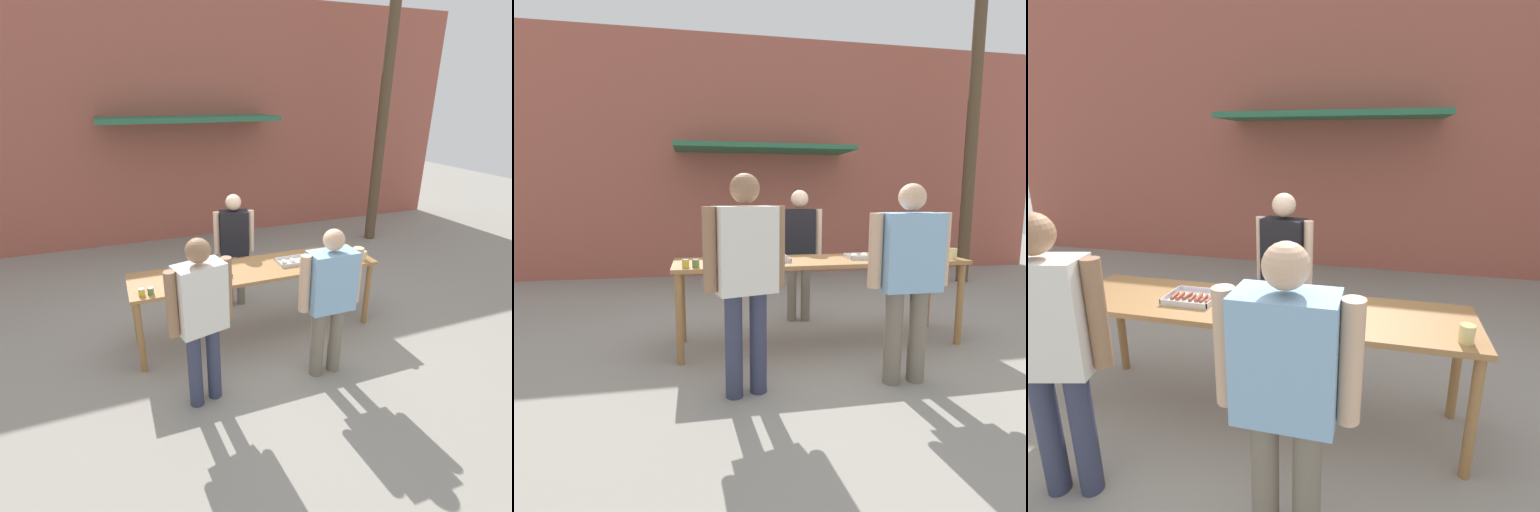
% 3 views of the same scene
% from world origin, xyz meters
% --- Properties ---
extents(ground_plane, '(24.00, 24.00, 0.00)m').
position_xyz_m(ground_plane, '(0.00, 0.00, 0.00)').
color(ground_plane, gray).
extents(building_facade_back, '(12.00, 1.11, 4.50)m').
position_xyz_m(building_facade_back, '(0.00, 3.98, 2.26)').
color(building_facade_back, '#A85647').
rests_on(building_facade_back, ground).
extents(serving_table, '(2.97, 0.72, 0.90)m').
position_xyz_m(serving_table, '(0.00, 0.00, 0.80)').
color(serving_table, olive).
rests_on(serving_table, ground).
extents(food_tray_sausages, '(0.37, 0.31, 0.04)m').
position_xyz_m(food_tray_sausages, '(-0.53, -0.01, 0.91)').
color(food_tray_sausages, silver).
rests_on(food_tray_sausages, serving_table).
extents(food_tray_buns, '(0.38, 0.24, 0.06)m').
position_xyz_m(food_tray_buns, '(0.47, -0.01, 0.92)').
color(food_tray_buns, silver).
rests_on(food_tray_buns, serving_table).
extents(condiment_jar_mustard, '(0.07, 0.07, 0.08)m').
position_xyz_m(condiment_jar_mustard, '(-1.35, -0.25, 0.93)').
color(condiment_jar_mustard, gold).
rests_on(condiment_jar_mustard, serving_table).
extents(condiment_jar_ketchup, '(0.07, 0.07, 0.08)m').
position_xyz_m(condiment_jar_ketchup, '(-1.26, -0.25, 0.93)').
color(condiment_jar_ketchup, '#567A38').
rests_on(condiment_jar_ketchup, serving_table).
extents(beer_cup, '(0.09, 0.09, 0.11)m').
position_xyz_m(beer_cup, '(1.34, -0.23, 0.95)').
color(beer_cup, '#DBC67A').
rests_on(beer_cup, serving_table).
extents(person_server_behind_table, '(0.54, 0.27, 1.61)m').
position_xyz_m(person_server_behind_table, '(-0.02, 0.79, 0.97)').
color(person_server_behind_table, '#756B5B').
rests_on(person_server_behind_table, ground).
extents(person_customer_holding_hotdog, '(0.63, 0.34, 1.70)m').
position_xyz_m(person_customer_holding_hotdog, '(-0.89, -0.96, 1.01)').
color(person_customer_holding_hotdog, '#333851').
rests_on(person_customer_holding_hotdog, ground).
extents(person_customer_with_cup, '(0.69, 0.26, 1.64)m').
position_xyz_m(person_customer_with_cup, '(0.43, -0.99, 0.96)').
color(person_customer_with_cup, '#756B5B').
rests_on(person_customer_with_cup, ground).
extents(utility_pole, '(1.10, 0.20, 6.09)m').
position_xyz_m(utility_pole, '(3.50, 2.52, 3.14)').
color(utility_pole, brown).
rests_on(utility_pole, ground).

